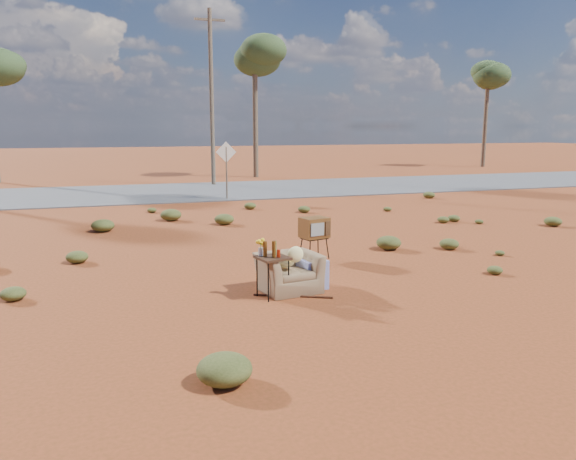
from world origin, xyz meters
name	(u,v)px	position (x,y,z in m)	size (l,w,h in m)	color
ground	(284,288)	(0.00, 0.00, 0.00)	(140.00, 140.00, 0.00)	#90391C
highway	(178,192)	(0.00, 15.00, 0.02)	(140.00, 7.00, 0.04)	#565659
armchair	(293,267)	(0.09, -0.17, 0.40)	(1.22, 0.88, 0.86)	brown
tv_unit	(314,228)	(1.25, 1.88, 0.65)	(0.63, 0.56, 0.88)	black
side_table	(270,255)	(-0.38, -0.44, 0.70)	(0.57, 0.57, 0.96)	#3A2115
rusty_bar	(293,296)	(-0.03, -0.56, 0.02)	(0.03, 0.03, 1.31)	#512615
road_sign	(226,160)	(1.50, 12.00, 1.50)	(0.78, 0.06, 2.19)	brown
eucalyptus_center	(255,56)	(5.00, 21.00, 6.43)	(3.20, 3.20, 7.60)	brown
eucalyptus_right	(488,78)	(22.00, 24.00, 5.94)	(3.20, 3.20, 7.10)	brown
utility_pole_center	(211,96)	(2.00, 17.50, 4.15)	(1.40, 0.20, 8.00)	brown
scrub_patch	(197,236)	(-0.82, 4.41, 0.14)	(17.49, 8.07, 0.33)	#515625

